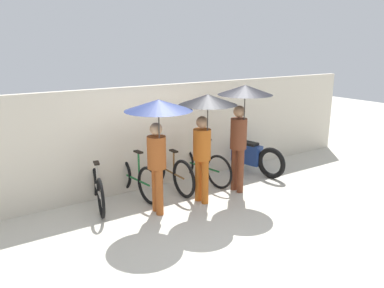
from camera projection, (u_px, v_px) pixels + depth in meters
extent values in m
plane|color=beige|center=(199.00, 224.00, 6.11)|extent=(30.00, 30.00, 0.00)
cube|color=beige|center=(144.00, 138.00, 7.43)|extent=(11.52, 0.12, 2.07)
torus|color=black|center=(94.00, 179.00, 7.18)|extent=(0.20, 0.69, 0.69)
torus|color=black|center=(101.00, 198.00, 6.27)|extent=(0.20, 0.69, 0.69)
cylinder|color=#A59E93|center=(97.00, 188.00, 6.73)|extent=(0.25, 1.00, 0.04)
cylinder|color=#A59E93|center=(97.00, 178.00, 6.50)|extent=(0.04, 0.04, 0.51)
cube|color=black|center=(96.00, 163.00, 6.43)|extent=(0.13, 0.21, 0.03)
cylinder|color=#A59E93|center=(93.00, 163.00, 7.10)|extent=(0.04, 0.04, 0.65)
cylinder|color=#A59E93|center=(91.00, 146.00, 7.02)|extent=(0.44, 0.12, 0.03)
torus|color=black|center=(121.00, 172.00, 7.50)|extent=(0.16, 0.72, 0.71)
torus|color=black|center=(149.00, 186.00, 6.79)|extent=(0.16, 0.72, 0.71)
cylinder|color=#19662D|center=(134.00, 179.00, 7.15)|extent=(0.17, 0.97, 0.04)
cylinder|color=#19662D|center=(139.00, 167.00, 6.95)|extent=(0.04, 0.04, 0.56)
cube|color=black|center=(138.00, 152.00, 6.88)|extent=(0.12, 0.21, 0.03)
cylinder|color=#19662D|center=(120.00, 157.00, 7.42)|extent=(0.04, 0.04, 0.64)
cylinder|color=#19662D|center=(120.00, 141.00, 7.33)|extent=(0.44, 0.09, 0.03)
torus|color=black|center=(156.00, 164.00, 7.95)|extent=(0.08, 0.74, 0.74)
torus|color=black|center=(184.00, 179.00, 7.10)|extent=(0.08, 0.74, 0.74)
cylinder|color=brown|center=(169.00, 171.00, 7.53)|extent=(0.06, 1.08, 0.04)
cylinder|color=brown|center=(174.00, 163.00, 7.32)|extent=(0.04, 0.04, 0.45)
cube|color=black|center=(174.00, 151.00, 7.25)|extent=(0.09, 0.20, 0.03)
cylinder|color=brown|center=(156.00, 151.00, 7.87)|extent=(0.04, 0.04, 0.60)
cylinder|color=brown|center=(155.00, 137.00, 7.80)|extent=(0.44, 0.04, 0.03)
torus|color=black|center=(183.00, 160.00, 8.30)|extent=(0.18, 0.70, 0.70)
torus|color=black|center=(219.00, 172.00, 7.54)|extent=(0.18, 0.70, 0.70)
cylinder|color=#19662D|center=(200.00, 166.00, 7.92)|extent=(0.24, 1.07, 0.04)
cylinder|color=#19662D|center=(206.00, 154.00, 7.71)|extent=(0.04, 0.04, 0.60)
cube|color=black|center=(207.00, 139.00, 7.63)|extent=(0.13, 0.21, 0.03)
cylinder|color=#19662D|center=(182.00, 146.00, 8.22)|extent=(0.04, 0.04, 0.64)
cylinder|color=#19662D|center=(182.00, 132.00, 8.13)|extent=(0.44, 0.11, 0.03)
cylinder|color=#9E4C1E|center=(156.00, 189.00, 6.52)|extent=(0.13, 0.13, 0.81)
cylinder|color=#9E4C1E|center=(159.00, 192.00, 6.36)|extent=(0.13, 0.13, 0.81)
cylinder|color=#9E4C1E|center=(157.00, 152.00, 6.26)|extent=(0.32, 0.32, 0.55)
sphere|color=tan|center=(156.00, 129.00, 6.16)|extent=(0.21, 0.21, 0.21)
cylinder|color=#332D28|center=(159.00, 132.00, 6.04)|extent=(0.02, 0.02, 0.70)
cone|color=#19234C|center=(158.00, 105.00, 5.93)|extent=(1.10, 1.10, 0.18)
cylinder|color=#B25619|center=(198.00, 179.00, 6.95)|extent=(0.13, 0.13, 0.83)
cylinder|color=#B25619|center=(205.00, 182.00, 6.81)|extent=(0.13, 0.13, 0.83)
cylinder|color=#B25619|center=(202.00, 144.00, 6.70)|extent=(0.32, 0.32, 0.56)
sphere|color=tan|center=(202.00, 122.00, 6.60)|extent=(0.21, 0.21, 0.21)
cylinder|color=#332D28|center=(208.00, 125.00, 6.50)|extent=(0.02, 0.02, 0.70)
cone|color=black|center=(208.00, 100.00, 6.38)|extent=(1.01, 1.01, 0.18)
cylinder|color=brown|center=(234.00, 169.00, 7.47)|extent=(0.13, 0.13, 0.88)
cylinder|color=brown|center=(240.00, 171.00, 7.33)|extent=(0.13, 0.13, 0.88)
cylinder|color=brown|center=(239.00, 134.00, 7.21)|extent=(0.32, 0.32, 0.60)
sphere|color=tan|center=(239.00, 112.00, 7.09)|extent=(0.23, 0.23, 0.23)
cylinder|color=#332D28|center=(244.00, 114.00, 6.99)|extent=(0.02, 0.02, 0.73)
cone|color=black|center=(245.00, 90.00, 6.87)|extent=(1.02, 1.02, 0.18)
torus|color=black|center=(224.00, 151.00, 9.01)|extent=(0.26, 0.70, 0.69)
torus|color=black|center=(271.00, 163.00, 8.13)|extent=(0.26, 0.70, 0.69)
cube|color=navy|center=(247.00, 154.00, 8.55)|extent=(0.39, 0.76, 0.44)
cube|color=black|center=(247.00, 143.00, 8.48)|extent=(0.33, 0.54, 0.06)
cylinder|color=#B2B2B7|center=(225.00, 129.00, 8.87)|extent=(0.57, 0.16, 0.03)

